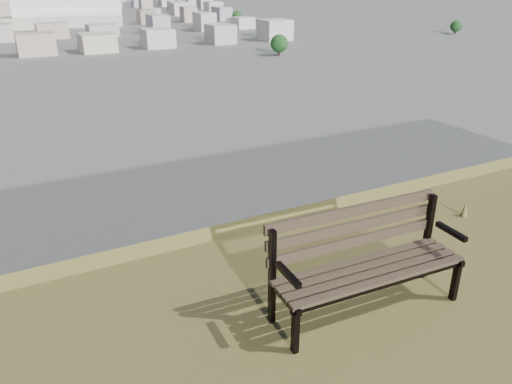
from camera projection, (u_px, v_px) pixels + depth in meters
park_bench at (364, 256)px, 4.05m from camera, size 1.65×0.59×0.85m
arena at (68, 16)px, 274.17m from camera, size 57.11×28.77×23.23m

